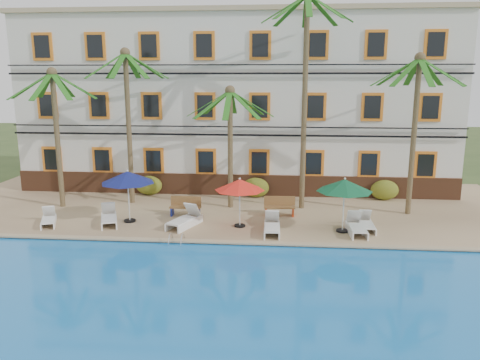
# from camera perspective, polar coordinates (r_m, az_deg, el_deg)

# --- Properties ---
(ground) EXTENTS (100.00, 100.00, 0.00)m
(ground) POSITION_cam_1_polar(r_m,az_deg,el_deg) (20.06, -2.94, -7.39)
(ground) COLOR #384C23
(ground) RESTS_ON ground
(pool_deck) EXTENTS (30.00, 12.00, 0.25)m
(pool_deck) POSITION_cam_1_polar(r_m,az_deg,el_deg) (24.75, -1.37, -3.22)
(pool_deck) COLOR tan
(pool_deck) RESTS_ON ground
(swimming_pool) EXTENTS (26.00, 12.00, 0.20)m
(swimming_pool) POSITION_cam_1_polar(r_m,az_deg,el_deg) (13.72, -7.09, -16.83)
(swimming_pool) COLOR blue
(swimming_pool) RESTS_ON ground
(pool_coping) EXTENTS (30.00, 0.35, 0.06)m
(pool_coping) POSITION_cam_1_polar(r_m,az_deg,el_deg) (19.12, -3.32, -7.50)
(pool_coping) COLOR tan
(pool_coping) RESTS_ON pool_deck
(hotel_building) EXTENTS (25.40, 6.44, 10.22)m
(hotel_building) POSITION_cam_1_polar(r_m,az_deg,el_deg) (28.83, -0.33, 9.57)
(hotel_building) COLOR silver
(hotel_building) RESTS_ON pool_deck
(palm_a) EXTENTS (4.32, 4.32, 7.03)m
(palm_a) POSITION_cam_1_polar(r_m,az_deg,el_deg) (25.22, -21.56, 7.07)
(palm_a) COLOR brown
(palm_a) RESTS_ON pool_deck
(palm_b) EXTENTS (4.32, 4.32, 8.01)m
(palm_b) POSITION_cam_1_polar(r_m,az_deg,el_deg) (24.88, -13.53, 8.83)
(palm_b) COLOR brown
(palm_b) RESTS_ON pool_deck
(palm_c) EXTENTS (4.32, 4.32, 6.16)m
(palm_c) POSITION_cam_1_polar(r_m,az_deg,el_deg) (23.42, -1.21, 6.31)
(palm_c) COLOR brown
(palm_c) RESTS_ON pool_deck
(palm_d) EXTENTS (4.32, 4.32, 10.58)m
(palm_d) POSITION_cam_1_polar(r_m,az_deg,el_deg) (23.32, 7.96, 12.40)
(palm_d) COLOR brown
(palm_d) RESTS_ON pool_deck
(palm_e) EXTENTS (4.32, 4.32, 7.67)m
(palm_e) POSITION_cam_1_polar(r_m,az_deg,el_deg) (23.60, 20.63, 7.75)
(palm_e) COLOR brown
(palm_e) RESTS_ON pool_deck
(shrub_left) EXTENTS (1.50, 0.90, 1.10)m
(shrub_left) POSITION_cam_1_polar(r_m,az_deg,el_deg) (27.01, -11.04, -0.65)
(shrub_left) COLOR #1D5016
(shrub_left) RESTS_ON pool_deck
(shrub_mid) EXTENTS (1.50, 0.90, 1.10)m
(shrub_mid) POSITION_cam_1_polar(r_m,az_deg,el_deg) (26.02, 1.92, -0.92)
(shrub_mid) COLOR #1D5016
(shrub_mid) RESTS_ON pool_deck
(shrub_right) EXTENTS (1.50, 0.90, 1.10)m
(shrub_right) POSITION_cam_1_polar(r_m,az_deg,el_deg) (26.61, 17.21, -1.17)
(shrub_right) COLOR #1D5016
(shrub_right) RESTS_ON pool_deck
(umbrella_blue) EXTENTS (2.45, 2.45, 2.45)m
(umbrella_blue) POSITION_cam_1_polar(r_m,az_deg,el_deg) (21.84, -13.54, 0.30)
(umbrella_blue) COLOR black
(umbrella_blue) RESTS_ON pool_deck
(umbrella_red) EXTENTS (2.23, 2.23, 2.24)m
(umbrella_red) POSITION_cam_1_polar(r_m,az_deg,el_deg) (20.55, -0.04, -0.62)
(umbrella_red) COLOR black
(umbrella_red) RESTS_ON pool_deck
(umbrella_green) EXTENTS (2.40, 2.40, 2.40)m
(umbrella_green) POSITION_cam_1_polar(r_m,az_deg,el_deg) (20.31, 12.63, -0.68)
(umbrella_green) COLOR black
(umbrella_green) RESTS_ON pool_deck
(lounger_a) EXTENTS (1.18, 1.74, 0.78)m
(lounger_a) POSITION_cam_1_polar(r_m,az_deg,el_deg) (22.95, -22.31, -4.45)
(lounger_a) COLOR white
(lounger_a) RESTS_ON pool_deck
(lounger_b) EXTENTS (1.32, 2.03, 0.90)m
(lounger_b) POSITION_cam_1_polar(r_m,az_deg,el_deg) (22.17, -15.69, -4.43)
(lounger_b) COLOR white
(lounger_b) RESTS_ON pool_deck
(lounger_c) EXTENTS (1.42, 2.15, 0.96)m
(lounger_c) POSITION_cam_1_polar(r_m,az_deg,el_deg) (21.14, -6.74, -4.81)
(lounger_c) COLOR white
(lounger_c) RESTS_ON pool_deck
(lounger_d) EXTENTS (0.70, 1.88, 0.88)m
(lounger_d) POSITION_cam_1_polar(r_m,az_deg,el_deg) (20.17, 3.92, -5.67)
(lounger_d) COLOR white
(lounger_d) RESTS_ON pool_deck
(lounger_e) EXTENTS (0.75, 1.92, 0.90)m
(lounger_e) POSITION_cam_1_polar(r_m,az_deg,el_deg) (20.69, 13.98, -5.54)
(lounger_e) COLOR white
(lounger_e) RESTS_ON pool_deck
(lounger_f) EXTENTS (0.62, 1.69, 0.79)m
(lounger_f) POSITION_cam_1_polar(r_m,az_deg,el_deg) (21.32, 15.15, -5.17)
(lounger_f) COLOR white
(lounger_f) RESTS_ON pool_deck
(bench_left) EXTENTS (1.52, 0.53, 0.93)m
(bench_left) POSITION_cam_1_polar(r_m,az_deg,el_deg) (22.73, -6.65, -3.17)
(bench_left) COLOR olive
(bench_left) RESTS_ON pool_deck
(bench_right) EXTENTS (1.52, 0.53, 0.93)m
(bench_right) POSITION_cam_1_polar(r_m,az_deg,el_deg) (22.66, 4.83, -3.17)
(bench_right) COLOR olive
(bench_right) RESTS_ON pool_deck
(pool_ladder) EXTENTS (0.54, 0.74, 0.74)m
(pool_ladder) POSITION_cam_1_polar(r_m,az_deg,el_deg) (19.30, -7.73, -7.50)
(pool_ladder) COLOR silver
(pool_ladder) RESTS_ON ground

